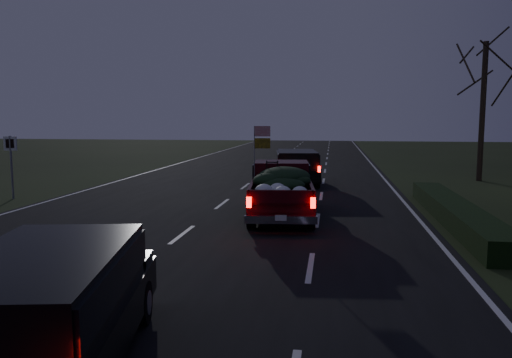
% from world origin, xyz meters
% --- Properties ---
extents(ground, '(120.00, 120.00, 0.00)m').
position_xyz_m(ground, '(0.00, 0.00, 0.00)').
color(ground, black).
rests_on(ground, ground).
extents(road_asphalt, '(14.00, 120.00, 0.02)m').
position_xyz_m(road_asphalt, '(0.00, 0.00, 0.01)').
color(road_asphalt, black).
rests_on(road_asphalt, ground).
extents(hedge_row, '(1.00, 10.00, 0.60)m').
position_xyz_m(hedge_row, '(7.80, 3.00, 0.30)').
color(hedge_row, black).
rests_on(hedge_row, ground).
extents(route_sign, '(0.55, 0.08, 2.50)m').
position_xyz_m(route_sign, '(-8.50, 5.00, 1.66)').
color(route_sign, gray).
rests_on(route_sign, ground).
extents(bare_tree_far, '(3.60, 3.60, 7.00)m').
position_xyz_m(bare_tree_far, '(11.50, 14.00, 5.23)').
color(bare_tree_far, black).
rests_on(bare_tree_far, ground).
extents(pickup_truck, '(2.39, 5.16, 2.62)m').
position_xyz_m(pickup_truck, '(2.41, 2.94, 0.98)').
color(pickup_truck, '#39070F').
rests_on(pickup_truck, ground).
extents(lead_suv, '(2.50, 4.82, 1.33)m').
position_xyz_m(lead_suv, '(2.32, 11.15, 1.00)').
color(lead_suv, black).
rests_on(lead_suv, ground).
extents(rear_suv, '(2.71, 4.78, 1.29)m').
position_xyz_m(rear_suv, '(0.64, -7.55, 0.98)').
color(rear_suv, black).
rests_on(rear_suv, ground).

